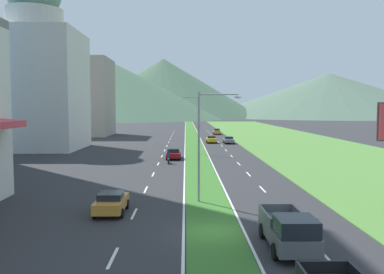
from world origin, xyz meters
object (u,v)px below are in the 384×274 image
(street_lamp_mid, at_px, (197,121))
(car_0, at_px, (111,202))
(street_lamp_near, at_px, (204,138))
(car_2, at_px, (229,140))
(motorcycle_rider, at_px, (168,158))
(car_3, at_px, (211,139))
(car_1, at_px, (173,153))
(pickup_truck_0, at_px, (289,231))
(car_4, at_px, (217,131))

(street_lamp_mid, xyz_separation_m, car_0, (-6.75, -34.82, -4.34))
(street_lamp_near, xyz_separation_m, car_2, (7.11, 50.04, -4.12))
(street_lamp_mid, xyz_separation_m, car_2, (6.78, 18.29, -4.37))
(street_lamp_mid, relative_size, motorcycle_rider, 4.40)
(street_lamp_near, bearing_deg, car_3, 85.82)
(car_1, xyz_separation_m, car_3, (6.84, 25.27, -0.02))
(street_lamp_mid, distance_m, car_3, 20.41)
(car_2, distance_m, car_3, 3.62)
(motorcycle_rider, bearing_deg, car_2, -20.40)
(car_1, height_order, car_3, car_1)
(street_lamp_mid, xyz_separation_m, car_3, (3.43, 19.64, -4.36))
(pickup_truck_0, relative_size, motorcycle_rider, 2.70)
(street_lamp_near, height_order, street_lamp_mid, street_lamp_mid)
(car_1, xyz_separation_m, car_4, (9.89, 50.76, 0.03))
(street_lamp_mid, xyz_separation_m, pickup_truck_0, (3.44, -42.17, -4.11))
(street_lamp_mid, xyz_separation_m, car_1, (-3.42, -5.63, -4.34))
(street_lamp_near, xyz_separation_m, pickup_truck_0, (3.77, -10.42, -3.85))
(car_4, height_order, motorcycle_rider, motorcycle_rider)
(car_0, distance_m, car_2, 54.81)
(street_lamp_near, bearing_deg, car_2, 81.91)
(street_lamp_near, relative_size, motorcycle_rider, 4.13)
(car_0, height_order, motorcycle_rider, motorcycle_rider)
(car_4, relative_size, motorcycle_rider, 2.22)
(street_lamp_mid, height_order, car_4, street_lamp_mid)
(motorcycle_rider, bearing_deg, car_1, -5.82)
(car_3, xyz_separation_m, pickup_truck_0, (0.01, -61.81, 0.25))
(car_0, height_order, car_1, car_1)
(car_0, distance_m, pickup_truck_0, 12.56)
(car_0, xyz_separation_m, car_3, (10.18, 54.47, -0.01))
(car_2, relative_size, pickup_truck_0, 0.80)
(pickup_truck_0, bearing_deg, car_4, 178.01)
(street_lamp_mid, relative_size, car_1, 1.88)
(car_0, bearing_deg, street_lamp_mid, -10.97)
(motorcycle_rider, bearing_deg, pickup_truck_0, -166.95)
(car_2, xyz_separation_m, car_4, (-0.31, 26.84, 0.06))
(street_lamp_mid, bearing_deg, car_1, -121.28)
(car_4, xyz_separation_m, motorcycle_rider, (-10.38, -55.59, -0.03))
(car_0, bearing_deg, street_lamp_near, -64.39)
(street_lamp_mid, xyz_separation_m, motorcycle_rider, (-3.91, -10.46, -4.35))
(motorcycle_rider, bearing_deg, car_4, -10.58)
(street_lamp_mid, distance_m, car_2, 19.99)
(car_2, height_order, car_4, car_4)
(car_2, bearing_deg, street_lamp_near, -8.09)
(street_lamp_near, bearing_deg, motorcycle_rider, 99.55)
(street_lamp_near, bearing_deg, car_1, 96.74)
(car_1, distance_m, car_2, 26.00)
(street_lamp_near, xyz_separation_m, car_4, (6.80, 76.88, -4.06))
(car_3, relative_size, car_4, 0.92)
(car_1, xyz_separation_m, car_2, (10.20, 23.92, -0.03))
(car_2, relative_size, car_3, 1.06)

